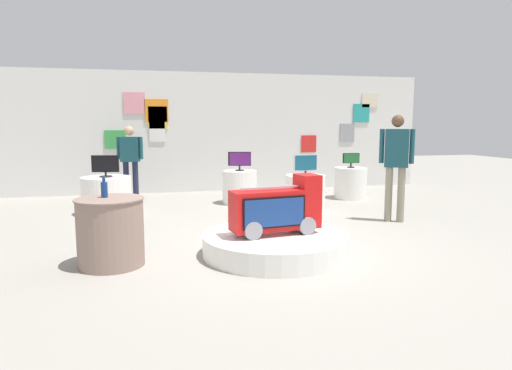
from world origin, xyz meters
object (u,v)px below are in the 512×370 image
main_display_pedestal (275,244)px  shopper_browsing_rear (130,157)px  display_pedestal_right_rear (107,196)px  side_table_round (111,231)px  display_pedestal_left_rear (305,193)px  display_pedestal_center_rear (350,183)px  tv_on_center_rear (351,159)px  novelty_firetruck_tv (277,210)px  shopper_browsing_near_truck (396,159)px  display_pedestal_far_right (240,187)px  bottle_on_side_table (104,189)px  tv_on_far_right (240,160)px  tv_on_right_rear (105,165)px  tv_on_left_rear (306,164)px

main_display_pedestal → shopper_browsing_rear: (-1.92, 4.62, 0.80)m
display_pedestal_right_rear → side_table_round: size_ratio=1.12×
display_pedestal_left_rear → display_pedestal_center_rear: (1.46, 1.16, 0.00)m
display_pedestal_center_rear → shopper_browsing_rear: bearing=170.0°
tv_on_center_rear → display_pedestal_right_rear: size_ratio=0.42×
main_display_pedestal → display_pedestal_center_rear: (2.78, 3.79, 0.21)m
novelty_firetruck_tv → shopper_browsing_near_truck: size_ratio=0.65×
novelty_firetruck_tv → display_pedestal_far_right: size_ratio=1.64×
novelty_firetruck_tv → display_pedestal_center_rear: novelty_firetruck_tv is taller
main_display_pedestal → side_table_round: side_table_round is taller
display_pedestal_right_rear → display_pedestal_far_right: (2.58, 0.53, 0.00)m
side_table_round → bottle_on_side_table: bearing=128.6°
display_pedestal_center_rear → tv_on_far_right: size_ratio=1.52×
display_pedestal_center_rear → display_pedestal_far_right: size_ratio=1.00×
shopper_browsing_near_truck → tv_on_center_rear: bearing=82.6°
tv_on_right_rear → display_pedestal_far_right: bearing=11.8°
side_table_round → shopper_browsing_rear: shopper_browsing_rear is taller
main_display_pedestal → display_pedestal_left_rear: bearing=63.3°
novelty_firetruck_tv → shopper_browsing_rear: 5.03m
display_pedestal_left_rear → shopper_browsing_near_truck: 1.82m
display_pedestal_right_rear → side_table_round: bearing=-84.2°
display_pedestal_center_rear → side_table_round: size_ratio=0.89×
novelty_firetruck_tv → tv_on_left_rear: bearing=63.7°
tv_on_left_rear → tv_on_center_rear: 1.87m
bottle_on_side_table → shopper_browsing_rear: bearing=88.7°
novelty_firetruck_tv → display_pedestal_center_rear: size_ratio=1.65×
side_table_round → bottle_on_side_table: bottle_on_side_table is taller
shopper_browsing_rear → novelty_firetruck_tv: bearing=-67.2°
tv_on_left_rear → tv_on_center_rear: size_ratio=1.25×
tv_on_far_right → side_table_round: size_ratio=0.59×
display_pedestal_center_rear → shopper_browsing_near_truck: (-0.31, -2.38, 0.71)m
display_pedestal_center_rear → shopper_browsing_near_truck: size_ratio=0.40×
tv_on_right_rear → shopper_browsing_rear: size_ratio=0.30×
main_display_pedestal → display_pedestal_far_right: bearing=85.7°
shopper_browsing_near_truck → shopper_browsing_rear: 5.45m
main_display_pedestal → tv_on_far_right: tv_on_far_right is taller
display_pedestal_left_rear → tv_on_far_right: bearing=133.8°
bottle_on_side_table → tv_on_left_rear: bearing=37.3°
display_pedestal_far_right → shopper_browsing_near_truck: 3.27m
main_display_pedestal → novelty_firetruck_tv: 0.44m
novelty_firetruck_tv → display_pedestal_left_rear: novelty_firetruck_tv is taller
tv_on_right_rear → shopper_browsing_near_truck: 5.10m
tv_on_right_rear → display_pedestal_left_rear: bearing=-8.7°
tv_on_center_rear → shopper_browsing_near_truck: (-0.31, -2.38, 0.18)m
display_pedestal_left_rear → tv_on_right_rear: (-3.62, 0.55, 0.55)m
display_pedestal_center_rear → side_table_round: side_table_round is taller
tv_on_center_rear → shopper_browsing_near_truck: 2.41m
side_table_round → display_pedestal_left_rear: bearing=38.5°
tv_on_right_rear → shopper_browsing_rear: (0.37, 1.44, 0.04)m
display_pedestal_left_rear → display_pedestal_far_right: size_ratio=1.05×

